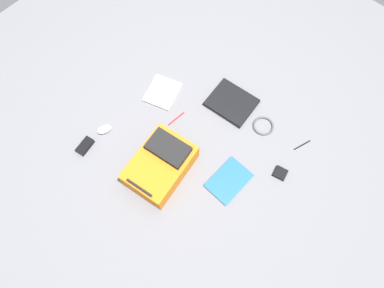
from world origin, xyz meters
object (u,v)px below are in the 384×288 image
(computer_mouse, at_px, (104,129))
(laptop, at_px, (231,102))
(backpack, at_px, (161,165))
(pen_black, at_px, (176,119))
(pen_blue, at_px, (302,145))
(power_brick, at_px, (85,146))
(earbud_pouch, at_px, (280,173))
(cable_coil, at_px, (263,126))
(book_comic, at_px, (163,92))
(book_blue, at_px, (229,180))

(computer_mouse, bearing_deg, laptop, 77.42)
(backpack, distance_m, pen_black, 0.38)
(laptop, bearing_deg, computer_mouse, -125.03)
(laptop, distance_m, pen_blue, 0.56)
(power_brick, xyz_separation_m, pen_blue, (1.08, 0.97, -0.01))
(earbud_pouch, bearing_deg, computer_mouse, -153.43)
(computer_mouse, height_order, earbud_pouch, computer_mouse)
(cable_coil, height_order, power_brick, power_brick)
(book_comic, relative_size, cable_coil, 2.00)
(pen_black, bearing_deg, computer_mouse, -128.12)
(laptop, height_order, pen_black, laptop)
(book_comic, distance_m, power_brick, 0.65)
(laptop, xyz_separation_m, earbud_pouch, (0.56, -0.20, -0.01))
(backpack, bearing_deg, book_comic, 132.92)
(book_blue, relative_size, earbud_pouch, 3.60)
(backpack, height_order, laptop, backpack)
(laptop, bearing_deg, power_brick, -120.09)
(pen_blue, xyz_separation_m, earbud_pouch, (0.00, -0.26, 0.01))
(book_blue, bearing_deg, pen_blue, 67.55)
(book_blue, bearing_deg, cable_coil, 98.20)
(backpack, distance_m, power_brick, 0.54)
(pen_black, xyz_separation_m, pen_blue, (0.77, 0.41, -0.00))
(book_comic, distance_m, pen_black, 0.23)
(book_blue, xyz_separation_m, power_brick, (-0.86, -0.45, 0.01))
(book_comic, xyz_separation_m, cable_coil, (0.70, 0.26, -0.00))
(book_comic, bearing_deg, computer_mouse, -100.81)
(pen_blue, bearing_deg, power_brick, -138.12)
(book_blue, relative_size, cable_coil, 1.96)
(computer_mouse, relative_size, pen_blue, 0.75)
(backpack, bearing_deg, pen_blue, 51.50)
(backpack, height_order, computer_mouse, backpack)
(pen_blue, distance_m, earbud_pouch, 0.26)
(computer_mouse, xyz_separation_m, cable_coil, (0.79, 0.74, -0.01))
(backpack, bearing_deg, laptop, 87.12)
(computer_mouse, distance_m, pen_blue, 1.33)
(computer_mouse, height_order, pen_black, computer_mouse)
(backpack, bearing_deg, earbud_pouch, 38.92)
(book_blue, height_order, pen_black, book_blue)
(backpack, xyz_separation_m, pen_black, (-0.18, 0.33, -0.08))
(pen_blue, bearing_deg, cable_coil, -168.08)
(book_blue, height_order, earbud_pouch, earbud_pouch)
(backpack, xyz_separation_m, pen_blue, (0.59, 0.74, -0.08))
(book_blue, bearing_deg, book_comic, 165.69)
(book_comic, xyz_separation_m, pen_black, (0.21, -0.09, -0.00))
(cable_coil, bearing_deg, computer_mouse, -136.89)
(laptop, height_order, power_brick, power_brick)
(backpack, relative_size, book_comic, 1.62)
(laptop, bearing_deg, book_blue, -52.97)
(laptop, bearing_deg, book_comic, -148.71)
(earbud_pouch, bearing_deg, pen_black, -168.93)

